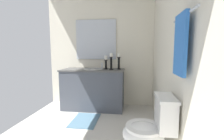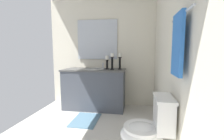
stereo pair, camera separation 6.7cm
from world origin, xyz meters
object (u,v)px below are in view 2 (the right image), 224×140
Objects in this scene: bath_mat at (86,120)px; towel_bar at (181,15)px; candle_holder_tall at (120,61)px; vanity_cabinet at (95,89)px; toilet at (148,131)px; sink_basin at (94,71)px; towel_near_vanity at (178,45)px; candle_holder_short at (112,61)px; candle_holder_mid at (107,62)px; mirror at (97,40)px.

towel_bar is at bearing 47.68° from bath_mat.
vanity_cabinet is at bearing -84.28° from candle_holder_tall.
towel_bar reaches higher than toilet.
sink_basin is 2.17m from towel_near_vanity.
candle_holder_mid is at bearing -120.51° from candle_holder_short.
towel_bar is 1.09× the size of towel_near_vanity.
toilet is at bearing 48.05° from bath_mat.
towel_near_vanity is (2.02, 1.21, -0.22)m from mirror.
candle_holder_tall is at bearing 117.34° from candle_holder_short.
candle_holder_mid is (-0.07, -0.12, -0.03)m from candle_holder_short.
candle_holder_tall reaches higher than vanity_cabinet.
vanity_cabinet is at bearing -180.00° from bath_mat.
vanity_cabinet is 0.75m from bath_mat.
sink_basin reaches higher than toilet.
mirror is 1.57× the size of towel_bar.
mirror is at bearing -179.80° from sink_basin.
towel_bar is (1.74, 1.23, 1.08)m from vanity_cabinet.
toilet is at bearing -136.38° from towel_near_vanity.
candle_holder_short is (0.02, 0.38, 0.22)m from sink_basin.
sink_basin is at bearing -93.54° from candle_holder_short.
towel_bar is 0.96× the size of bath_mat.
mirror is at bearing -128.21° from candle_holder_short.
toilet is 1.25× the size of bath_mat.
candle_holder_short is at bearing -62.66° from candle_holder_tall.
vanity_cabinet is at bearing -93.53° from candle_holder_short.
candle_holder_short is at bearing 86.47° from vanity_cabinet.
mirror reaches higher than candle_holder_mid.
bath_mat is (0.62, -0.00, -0.80)m from sink_basin.
sink_basin is at bearing -84.27° from candle_holder_tall.
vanity_cabinet is 0.81m from candle_holder_tall.
sink_basin is at bearing -146.70° from toilet.
toilet is at bearing 25.14° from candle_holder_mid.
towel_bar is 0.24m from towel_near_vanity.
candle_holder_short is 0.56× the size of bath_mat.
candle_holder_tall is 0.56× the size of bath_mat.
mirror is at bearing -150.94° from toilet.
sink_basin is 0.58m from candle_holder_tall.
towel_bar is at bearing 46.04° from toilet.
toilet is 1.40m from bath_mat.
mirror is 2.37m from towel_near_vanity.
mirror is 1.71× the size of towel_near_vanity.
vanity_cabinet is 0.38m from sink_basin.
mirror is 1.73m from bath_mat.
bath_mat is (0.91, -0.00, -1.47)m from mirror.
candle_holder_short reaches higher than candle_holder_mid.
candle_holder_short is 1.24m from bath_mat.
vanity_cabinet is 2.18× the size of bath_mat.
towel_near_vanity is at bearing 34.76° from vanity_cabinet.
towel_near_vanity reaches higher than candle_holder_mid.
candle_holder_short reaches higher than bath_mat.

